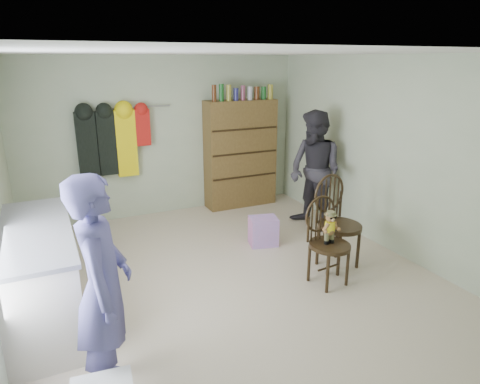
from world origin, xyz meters
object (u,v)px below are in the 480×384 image
counter (41,275)px  chair_far (336,218)px  chair_front (327,235)px  dresser (240,153)px

counter → chair_far: chair_far is taller
chair_front → chair_far: (0.36, 0.31, 0.04)m
counter → chair_far: 3.27m
counter → chair_far: bearing=-4.5°
counter → chair_front: size_ratio=1.86×
counter → chair_far: size_ratio=1.65×
counter → chair_front: (2.90, -0.57, 0.10)m
counter → dresser: 3.96m
chair_far → dresser: (-0.06, 2.56, 0.31)m
counter → chair_far: (3.26, -0.26, 0.13)m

